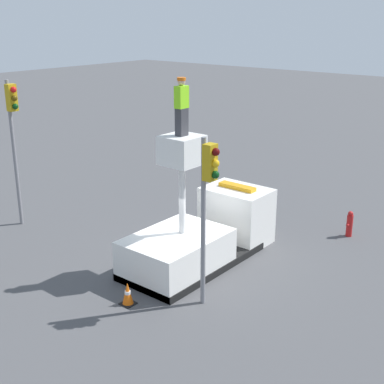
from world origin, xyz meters
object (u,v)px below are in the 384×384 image
Objects in this scene: traffic_light_across at (13,125)px; traffic_light_pole at (208,190)px; bucket_truck at (202,235)px; fire_hydrant at (350,224)px; traffic_cone_rear at (128,294)px; worker at (182,107)px.

traffic_light_pole is at bearing -91.66° from traffic_light_across.
bucket_truck is at bearing 40.74° from traffic_light_pole.
fire_hydrant is (7.39, -1.11, -3.01)m from traffic_light_pole.
traffic_light_pole is 7.18× the size of traffic_cone_rear.
worker is 2.54× the size of traffic_cone_rear.
traffic_light_across is (-2.02, 7.51, 3.14)m from bucket_truck.
fire_hydrant is (7.11, -10.59, -3.55)m from traffic_light_across.
traffic_light_across is at bearing 123.88° from fire_hydrant.
traffic_cone_rear is (-1.44, 1.78, -3.18)m from traffic_light_pole.
bucket_truck is 8.38m from traffic_light_across.
traffic_light_across is 8.33× the size of traffic_cone_rear.
fire_hydrant reaches higher than traffic_cone_rear.
traffic_light_pole is 8.06m from fire_hydrant.
worker is 0.31× the size of traffic_light_across.
bucket_truck is 5.97m from fire_hydrant.
traffic_light_across is 13.24m from fire_hydrant.
bucket_truck is at bearing 0.00° from worker.
bucket_truck is 3.99m from traffic_light_pole.
bucket_truck is 4.60m from worker.
traffic_light_across is at bearing 97.45° from worker.
traffic_light_across reaches higher than traffic_cone_rear.
traffic_light_across is at bearing 105.05° from bucket_truck.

